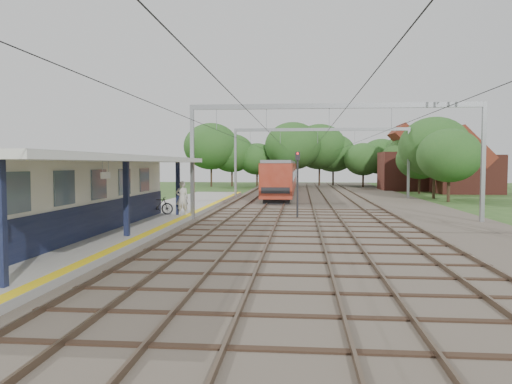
{
  "coord_description": "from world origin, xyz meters",
  "views": [
    {
      "loc": [
        1.56,
        -14.75,
        3.43
      ],
      "look_at": [
        -1.39,
        17.92,
        1.6
      ],
      "focal_mm": 35.0,
      "sensor_mm": 36.0,
      "label": 1
    }
  ],
  "objects": [
    {
      "name": "ballast_bed",
      "position": [
        4.0,
        30.0,
        0.05
      ],
      "size": [
        18.0,
        90.0,
        0.1
      ],
      "primitive_type": "cube",
      "color": "#473D33",
      "rests_on": "ground"
    },
    {
      "name": "train",
      "position": [
        -0.5,
        43.11,
        2.05
      ],
      "size": [
        2.79,
        34.73,
        3.67
      ],
      "color": "black",
      "rests_on": "ballast_bed"
    },
    {
      "name": "platform",
      "position": [
        -7.5,
        14.0,
        0.17
      ],
      "size": [
        5.0,
        52.0,
        0.35
      ],
      "primitive_type": "cube",
      "color": "gray",
      "rests_on": "ground"
    },
    {
      "name": "house_near",
      "position": [
        21.0,
        46.0,
        2.99
      ],
      "size": [
        7.0,
        6.12,
        7.89
      ],
      "color": "brown",
      "rests_on": "ground"
    },
    {
      "name": "ground",
      "position": [
        0.0,
        0.0,
        0.0
      ],
      "size": [
        160.0,
        160.0,
        0.0
      ],
      "primitive_type": "plane",
      "color": "#2D4C1E",
      "rests_on": "ground"
    },
    {
      "name": "bicycle",
      "position": [
        -7.15,
        15.0,
        0.91
      ],
      "size": [
        1.88,
        0.54,
        1.12
      ],
      "primitive_type": "imported",
      "rotation": [
        0.0,
        0.0,
        1.56
      ],
      "color": "black",
      "rests_on": "platform"
    },
    {
      "name": "signal_post",
      "position": [
        1.35,
        16.48,
        2.62
      ],
      "size": [
        0.3,
        0.26,
        4.21
      ],
      "rotation": [
        0.0,
        0.0,
        0.04
      ],
      "color": "black",
      "rests_on": "ground"
    },
    {
      "name": "rail_tracks",
      "position": [
        1.5,
        30.0,
        0.18
      ],
      "size": [
        11.8,
        88.0,
        0.15
      ],
      "color": "brown",
      "rests_on": "ballast_bed"
    },
    {
      "name": "canopy",
      "position": [
        -7.77,
        6.0,
        3.64
      ],
      "size": [
        6.4,
        20.0,
        3.44
      ],
      "color": "black",
      "rests_on": "platform"
    },
    {
      "name": "yellow_stripe",
      "position": [
        -5.25,
        14.0,
        0.35
      ],
      "size": [
        0.45,
        52.0,
        0.01
      ],
      "primitive_type": "cube",
      "color": "yellow",
      "rests_on": "platform"
    },
    {
      "name": "house_far",
      "position": [
        16.0,
        52.0,
        3.23
      ],
      "size": [
        8.0,
        6.12,
        8.66
      ],
      "color": "brown",
      "rests_on": "ground"
    },
    {
      "name": "tree_band",
      "position": [
        3.84,
        57.12,
        4.92
      ],
      "size": [
        31.72,
        30.88,
        8.82
      ],
      "color": "#382619",
      "rests_on": "ground"
    },
    {
      "name": "station_building",
      "position": [
        -8.88,
        7.0,
        2.04
      ],
      "size": [
        3.41,
        18.0,
        3.4
      ],
      "color": "beige",
      "rests_on": "platform"
    },
    {
      "name": "catenary_system",
      "position": [
        3.39,
        25.28,
        5.51
      ],
      "size": [
        17.22,
        88.0,
        7.0
      ],
      "color": "gray",
      "rests_on": "ground"
    },
    {
      "name": "person",
      "position": [
        -5.6,
        14.82,
        1.38
      ],
      "size": [
        0.86,
        0.68,
        2.06
      ],
      "primitive_type": "imported",
      "rotation": [
        0.0,
        0.0,
        3.42
      ],
      "color": "beige",
      "rests_on": "platform"
    }
  ]
}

